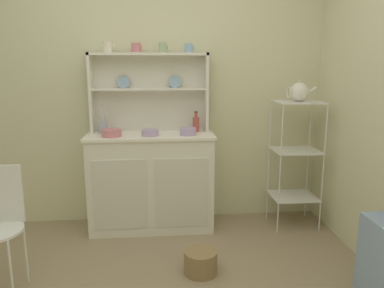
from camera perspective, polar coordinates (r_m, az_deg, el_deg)
wall_back at (r=3.58m, az=-5.86°, el=8.02°), size 3.84×0.05×2.50m
hutch_cabinet at (r=3.48m, az=-6.16°, el=-5.49°), size 1.13×0.45×0.88m
hutch_shelf_unit at (r=3.49m, az=-6.45°, el=8.68°), size 1.06×0.18×0.71m
bakers_rack at (r=3.58m, az=15.40°, el=-0.82°), size 0.41×0.36×1.17m
floor_basket at (r=2.88m, az=1.30°, el=-17.37°), size 0.24×0.24×0.17m
cup_cream_0 at (r=3.47m, az=-12.63°, el=14.12°), size 0.10×0.08×0.09m
cup_rose_1 at (r=3.45m, az=-8.41°, el=14.18°), size 0.10×0.08×0.08m
cup_sage_2 at (r=3.44m, az=-4.42°, el=14.32°), size 0.08×0.07×0.09m
cup_sky_3 at (r=3.46m, az=-0.49°, el=14.27°), size 0.09×0.07×0.08m
bowl_mixing_large at (r=3.32m, az=-12.06°, el=1.68°), size 0.17×0.17×0.06m
bowl_floral_medium at (r=3.30m, az=-6.35°, el=1.70°), size 0.15×0.15×0.05m
bowl_cream_small at (r=3.31m, az=-0.63°, el=1.91°), size 0.14×0.14×0.06m
jam_bottle at (r=3.47m, az=0.60°, el=3.09°), size 0.06×0.06×0.19m
utensil_jar at (r=3.47m, az=-13.24°, el=2.55°), size 0.08×0.08×0.25m
porcelain_teapot at (r=3.50m, az=15.86°, el=7.58°), size 0.26×0.17×0.19m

